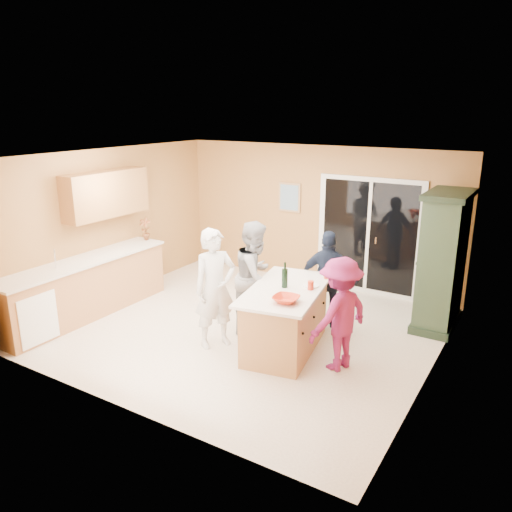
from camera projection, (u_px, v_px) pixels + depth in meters
The scene contains 22 objects.
floor at pixel (244, 328), 7.67m from camera, with size 5.50×5.50×0.00m, color white.
ceiling at pixel (243, 156), 6.92m from camera, with size 5.50×5.00×0.10m, color white.
wall_back at pixel (316, 216), 9.34m from camera, with size 5.50×0.10×2.60m, color tan.
wall_front at pixel (115, 301), 5.25m from camera, with size 5.50×0.10×2.60m, color tan.
wall_left at pixel (111, 224), 8.66m from camera, with size 0.10×5.00×2.60m, color tan.
wall_right at pixel (438, 279), 5.92m from camera, with size 0.10×5.00×2.60m, color tan.
left_cabinet_run at pixel (78, 291), 7.90m from camera, with size 0.65×3.05×1.24m.
upper_cabinets at pixel (106, 194), 8.25m from camera, with size 0.35×1.60×0.75m, color #B27545.
sliding_door at pixel (368, 236), 8.86m from camera, with size 1.90×0.07×2.10m.
framed_picture at pixel (289, 197), 9.51m from camera, with size 0.46×0.04×0.56m.
kitchen_island at pixel (285, 321), 6.89m from camera, with size 1.22×1.86×0.90m.
green_hutch at pixel (442, 263), 7.47m from camera, with size 0.60×1.14×2.09m.
woman_white at pixel (215, 289), 6.89m from camera, with size 0.62×0.41×1.70m, color silver.
woman_grey at pixel (256, 277), 7.39m from camera, with size 0.82×0.64×1.68m, color #A3A3A6.
woman_navy at pixel (328, 280), 7.53m from camera, with size 0.88×0.37×1.51m, color #1A233B.
woman_magenta at pixel (340, 314), 6.31m from camera, with size 0.96×0.55×1.49m, color #992169.
serving_bowl at pixel (286, 299), 6.25m from camera, with size 0.33×0.33×0.08m, color red.
tulip_vase at pixel (145, 229), 8.99m from camera, with size 0.22×0.15×0.42m, color red.
tumbler_near at pixel (311, 285), 6.68m from camera, with size 0.08×0.08×0.12m, color red.
tumbler_far at pixel (326, 275), 7.12m from camera, with size 0.07×0.07×0.10m, color red.
wine_bottle at pixel (285, 278), 6.74m from camera, with size 0.08×0.08×0.36m.
white_plate at pixel (311, 285), 6.83m from camera, with size 0.23×0.23×0.02m, color white.
Camera 1 is at (3.81, -5.91, 3.26)m, focal length 35.00 mm.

